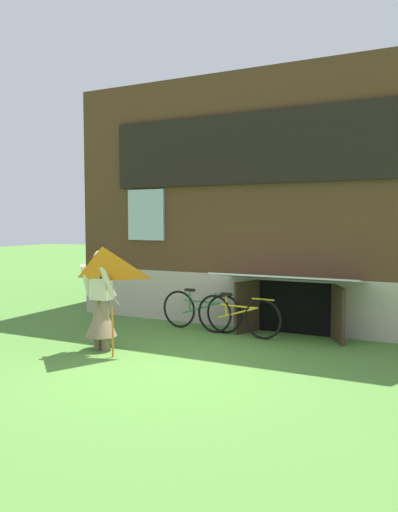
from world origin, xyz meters
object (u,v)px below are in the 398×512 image
Objects in this scene: person at (101,308)px; bicycle_green at (201,311)px; bicycle_yellow at (238,316)px; kite at (103,274)px.

bicycle_green is at bearing 87.37° from person.
bicycle_yellow is 0.84m from bicycle_green.
kite is at bearing -94.92° from bicycle_green.
bicycle_yellow is 0.98× the size of bicycle_green.
bicycle_green reaches higher than bicycle_yellow.
kite is 2.90m from bicycle_yellow.
person is 2.24m from bicycle_green.
person is at bearing 130.50° from kite.
bicycle_green is (0.42, 2.56, -0.96)m from kite.
kite is 0.94× the size of bicycle_green.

